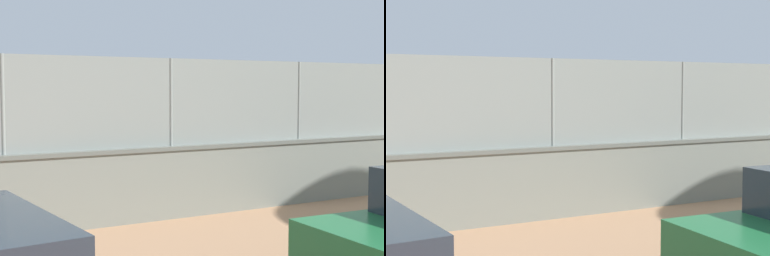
% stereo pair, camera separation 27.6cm
% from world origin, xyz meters
% --- Properties ---
extents(ground_plane, '(260.00, 260.00, 0.00)m').
position_xyz_m(ground_plane, '(0.00, 0.00, 0.00)').
color(ground_plane, tan).
extents(player_baseline_waiting, '(0.72, 1.16, 1.58)m').
position_xyz_m(player_baseline_waiting, '(3.87, -0.39, 0.93)').
color(player_baseline_waiting, black).
rests_on(player_baseline_waiting, ground_plane).
extents(player_at_service_line, '(1.16, 0.69, 1.46)m').
position_xyz_m(player_at_service_line, '(3.96, 4.21, 0.85)').
color(player_at_service_line, navy).
rests_on(player_at_service_line, ground_plane).
extents(sports_ball, '(0.18, 0.18, 0.18)m').
position_xyz_m(sports_ball, '(3.75, 0.93, 0.09)').
color(sports_ball, white).
rests_on(sports_ball, ground_plane).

